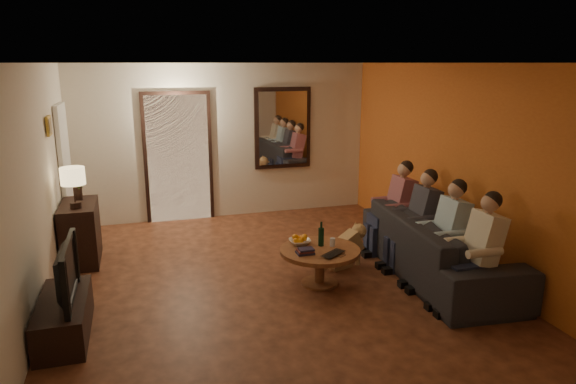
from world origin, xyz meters
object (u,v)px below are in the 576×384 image
object	(u,v)px
laptop	(337,255)
wine_bottle	(321,234)
sofa	(438,246)
coffee_table	(320,266)
dresser	(81,233)
person_d	(396,211)
table_lamp	(74,188)
bowl	(300,242)
person_b	(446,238)
tv_stand	(64,317)
person_a	(478,256)
dog	(346,246)
person_c	(419,223)
tv	(59,272)

from	to	relation	value
laptop	wine_bottle	bearing A→B (deg)	63.35
sofa	coffee_table	world-z (taller)	sofa
coffee_table	laptop	bearing A→B (deg)	-70.35
dresser	person_d	world-z (taller)	person_d
dresser	coffee_table	size ratio (longest dim) A/B	0.94
table_lamp	bowl	size ratio (longest dim) A/B	2.08
dresser	person_b	xyz separation A→B (m)	(4.20, -2.08, 0.20)
person_b	person_d	xyz separation A→B (m)	(0.00, 1.20, 0.00)
table_lamp	person_b	world-z (taller)	table_lamp
tv_stand	person_a	distance (m)	4.27
laptop	person_d	bearing A→B (deg)	3.84
dresser	dog	size ratio (longest dim) A/B	1.61
person_d	sofa	bearing A→B (deg)	-83.66
laptop	tv_stand	bearing A→B (deg)	148.51
dresser	person_d	distance (m)	4.30
person_b	tv_stand	bearing A→B (deg)	179.30
dresser	tv_stand	size ratio (longest dim) A/B	0.79
person_c	tv_stand	bearing A→B (deg)	-172.56
person_b	laptop	xyz separation A→B (m)	(-1.30, 0.19, -0.14)
table_lamp	tv	xyz separation A→B (m)	(0.00, -1.81, -0.41)
dresser	table_lamp	world-z (taller)	table_lamp
bowl	wine_bottle	xyz separation A→B (m)	(0.23, -0.12, 0.12)
dresser	person_d	size ratio (longest dim) A/B	0.75
person_b	person_c	world-z (taller)	same
sofa	bowl	world-z (taller)	sofa
tv_stand	person_b	size ratio (longest dim) A/B	0.95
bowl	person_b	bearing A→B (deg)	-23.47
sofa	dog	bearing A→B (deg)	63.42
person_a	coffee_table	size ratio (longest dim) A/B	1.25
coffee_table	bowl	distance (m)	0.38
bowl	person_d	bearing A→B (deg)	18.04
bowl	laptop	world-z (taller)	bowl
person_d	coffee_table	bearing A→B (deg)	-152.31
person_d	dog	distance (m)	0.98
dresser	wine_bottle	world-z (taller)	dresser
tv_stand	laptop	distance (m)	2.92
sofa	person_a	bearing A→B (deg)	178.85
person_a	person_b	world-z (taller)	same
laptop	person_b	bearing A→B (deg)	-42.27
tv	wine_bottle	size ratio (longest dim) A/B	3.16
sofa	person_c	xyz separation A→B (m)	(-0.10, 0.30, 0.22)
person_b	person_c	xyz separation A→B (m)	(0.00, 0.60, 0.00)
tv_stand	table_lamp	bearing A→B (deg)	90.00
sofa	person_b	xyz separation A→B (m)	(-0.10, -0.30, 0.22)
dresser	sofa	bearing A→B (deg)	-22.49
person_b	coffee_table	distance (m)	1.52
dresser	coffee_table	world-z (taller)	dresser
person_a	wine_bottle	world-z (taller)	person_a
tv	sofa	distance (m)	4.32
person_c	person_d	world-z (taller)	same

